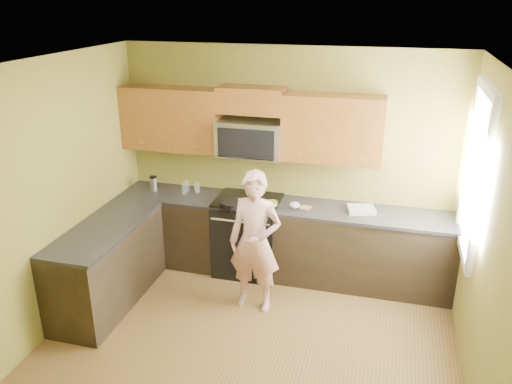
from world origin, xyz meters
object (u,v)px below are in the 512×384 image
(stove, at_px, (248,235))
(woman, at_px, (255,242))
(microwave, at_px, (251,156))
(frying_pan, at_px, (232,206))
(travel_mug, at_px, (154,191))
(butter_tub, at_px, (272,207))

(stove, relative_size, woman, 0.61)
(stove, bearing_deg, microwave, 90.00)
(frying_pan, distance_m, travel_mug, 1.16)
(microwave, height_order, travel_mug, microwave)
(stove, distance_m, frying_pan, 0.55)
(woman, bearing_deg, butter_tub, 91.44)
(stove, relative_size, butter_tub, 7.36)
(woman, distance_m, travel_mug, 1.72)
(microwave, height_order, woman, microwave)
(stove, height_order, frying_pan, frying_pan)
(microwave, bearing_deg, butter_tub, -35.53)
(butter_tub, relative_size, travel_mug, 0.67)
(butter_tub, bearing_deg, travel_mug, 174.90)
(stove, xyz_separation_m, butter_tub, (0.32, -0.10, 0.45))
(woman, bearing_deg, microwave, 112.26)
(microwave, bearing_deg, stove, -90.00)
(travel_mug, bearing_deg, microwave, 4.05)
(woman, relative_size, butter_tub, 12.07)
(microwave, bearing_deg, travel_mug, -175.95)
(frying_pan, distance_m, butter_tub, 0.46)
(microwave, relative_size, butter_tub, 5.89)
(stove, distance_m, travel_mug, 1.31)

